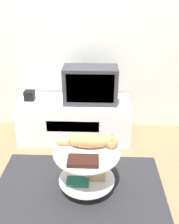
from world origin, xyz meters
The scene contains 10 objects.
ground_plane centered at (0.00, 0.00, 0.00)m, with size 12.00×12.00×0.00m, color #93704C.
wall_back centered at (0.00, 1.34, 1.30)m, with size 8.00×0.05×2.60m.
rug centered at (0.00, 0.00, 0.01)m, with size 1.65×1.01×0.02m.
tv_stand centered at (-0.13, 0.98, 0.25)m, with size 1.39×0.57×0.50m.
tv centered at (0.08, 0.97, 0.72)m, with size 0.64×0.32×0.44m.
speaker centered at (-0.69, 1.00, 0.56)m, with size 0.12×0.12×0.12m.
mug centered at (0.45, 0.89, 0.54)m, with size 0.08×0.08×0.09m.
coffee_table centered at (0.07, -0.01, 0.28)m, with size 0.61×0.61×0.42m.
dvd_box centered at (0.05, -0.17, 0.46)m, with size 0.27×0.16×0.04m.
cat centered at (0.11, 0.07, 0.51)m, with size 0.58×0.17×0.14m.
Camera 1 is at (0.18, -1.98, 1.82)m, focal length 42.00 mm.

